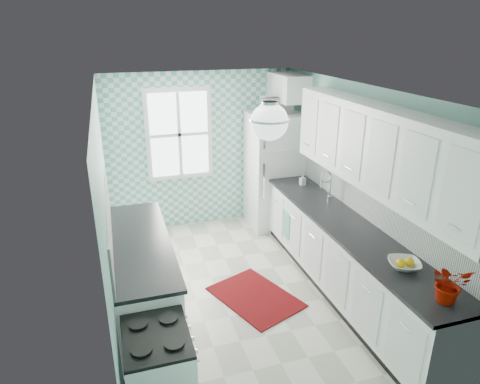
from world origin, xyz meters
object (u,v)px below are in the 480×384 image
object	(u,v)px
fridge	(274,171)
microwave	(276,105)
ceiling_light	(269,121)
potted_plant	(449,284)
sink	(319,201)
fruit_bowl	(404,264)
stove	(159,373)

from	to	relation	value
fridge	microwave	world-z (taller)	microwave
fridge	microwave	xyz separation A→B (m)	(0.00, 0.00, 1.06)
ceiling_light	potted_plant	size ratio (longest dim) A/B	1.02
fridge	microwave	bearing A→B (deg)	52.53
potted_plant	ceiling_light	bearing A→B (deg)	136.11
sink	potted_plant	distance (m)	2.35
sink	potted_plant	world-z (taller)	sink
sink	potted_plant	size ratio (longest dim) A/B	1.55
potted_plant	microwave	size ratio (longest dim) A/B	0.74
microwave	ceiling_light	bearing A→B (deg)	68.16
ceiling_light	potted_plant	distance (m)	2.06
sink	potted_plant	bearing A→B (deg)	-87.71
sink	fruit_bowl	bearing A→B (deg)	-87.75
stove	fruit_bowl	distance (m)	2.46
sink	fruit_bowl	xyz separation A→B (m)	(-0.00, -1.78, 0.04)
ceiling_light	sink	xyz separation A→B (m)	(1.20, 1.19, -1.39)
stove	potted_plant	size ratio (longest dim) A/B	2.36
sink	potted_plant	xyz separation A→B (m)	(-0.00, -2.34, 0.18)
ceiling_light	fruit_bowl	distance (m)	1.90
fruit_bowl	potted_plant	size ratio (longest dim) A/B	0.88
fruit_bowl	sink	bearing A→B (deg)	89.85
fruit_bowl	microwave	bearing A→B (deg)	91.62
ceiling_light	microwave	bearing A→B (deg)	66.75
ceiling_light	fridge	distance (m)	3.14
ceiling_light	stove	world-z (taller)	ceiling_light
fridge	microwave	distance (m)	1.06
fridge	fruit_bowl	distance (m)	3.18
sink	fruit_bowl	size ratio (longest dim) A/B	1.76
fridge	ceiling_light	bearing A→B (deg)	-114.14
potted_plant	microwave	bearing A→B (deg)	91.38
fruit_bowl	potted_plant	distance (m)	0.58
stove	sink	world-z (taller)	sink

